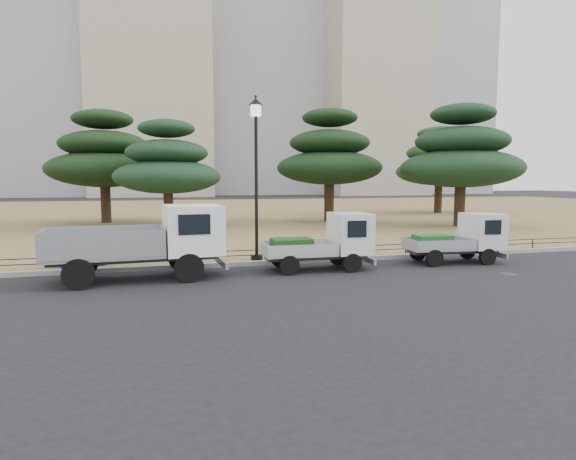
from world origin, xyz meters
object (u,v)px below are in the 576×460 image
object	(u,v)px
truck_kei_front	(325,242)
street_lamp	(256,152)
tarp_pile	(82,254)
truck_kei_rear	(461,238)
truck_large	(147,239)

from	to	relation	value
truck_kei_front	street_lamp	world-z (taller)	street_lamp
truck_kei_front	tarp_pile	size ratio (longest dim) A/B	2.28
truck_kei_rear	street_lamp	bearing A→B (deg)	172.25
truck_kei_rear	tarp_pile	xyz separation A→B (m)	(-13.25, 2.17, -0.38)
truck_kei_rear	truck_kei_front	bearing A→B (deg)	-174.58
truck_kei_front	street_lamp	size ratio (longest dim) A/B	0.64
street_lamp	tarp_pile	world-z (taller)	street_lamp
truck_kei_front	street_lamp	bearing A→B (deg)	141.77
truck_kei_front	truck_kei_rear	distance (m)	5.28
truck_large	truck_kei_rear	distance (m)	11.07
street_lamp	truck_kei_front	bearing A→B (deg)	-40.17
street_lamp	tarp_pile	bearing A→B (deg)	175.45
truck_large	truck_kei_front	bearing A→B (deg)	-3.17
truck_kei_rear	street_lamp	world-z (taller)	street_lamp
street_lamp	tarp_pile	distance (m)	6.93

